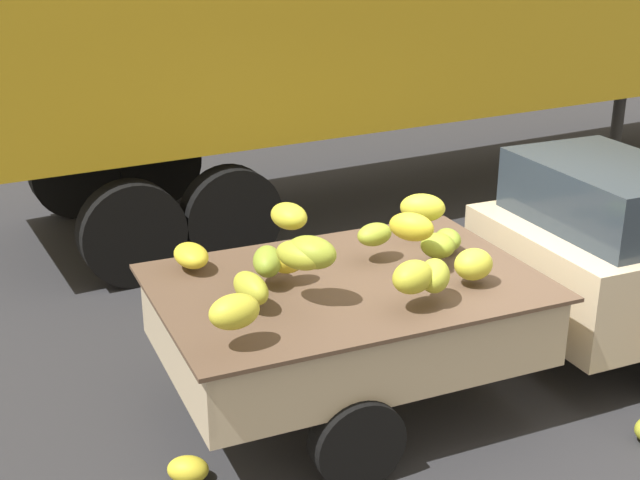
% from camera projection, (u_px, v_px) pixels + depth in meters
% --- Properties ---
extents(ground, '(220.00, 220.00, 0.00)m').
position_uv_depth(ground, '(494.00, 386.00, 7.05)').
color(ground, '#28282B').
extents(curb_strip, '(80.00, 0.80, 0.16)m').
position_uv_depth(curb_strip, '(164.00, 135.00, 14.40)').
color(curb_strip, gray).
rests_on(curb_strip, ground).
extents(pickup_truck, '(4.98, 2.12, 1.70)m').
position_uv_depth(pickup_truck, '(557.00, 265.00, 7.11)').
color(pickup_truck, '#CCB793').
rests_on(pickup_truck, ground).
extents(fallen_banana_bunch_near_tailgate, '(0.35, 0.32, 0.18)m').
position_uv_depth(fallen_banana_bunch_near_tailgate, '(188.00, 469.00, 5.86)').
color(fallen_banana_bunch_near_tailgate, gold).
rests_on(fallen_banana_bunch_near_tailgate, ground).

